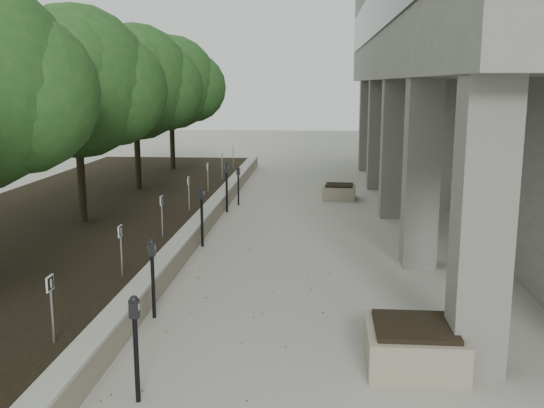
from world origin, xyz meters
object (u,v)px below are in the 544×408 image
(parking_meter_4, at_px, (227,187))
(parking_meter_3, at_px, (202,217))
(parking_meter_2, at_px, (153,279))
(planter_front, at_px, (414,345))
(parking_meter_1, at_px, (136,349))
(crabapple_tree_4, at_px, (136,107))
(planter_back, at_px, (339,192))
(crabapple_tree_3, at_px, (77,115))
(parking_meter_5, at_px, (238,186))
(crabapple_tree_5, at_px, (171,102))

(parking_meter_4, bearing_deg, parking_meter_3, -97.78)
(parking_meter_2, xyz_separation_m, planter_front, (4.09, -1.51, -0.37))
(parking_meter_1, xyz_separation_m, parking_meter_3, (-0.58, 7.43, 0.04))
(parking_meter_4, height_order, planter_front, parking_meter_4)
(crabapple_tree_4, bearing_deg, parking_meter_4, -28.22)
(planter_back, bearing_deg, crabapple_tree_3, -139.70)
(crabapple_tree_3, bearing_deg, parking_meter_1, -65.12)
(parking_meter_1, distance_m, parking_meter_2, 2.82)
(parking_meter_3, xyz_separation_m, planter_front, (4.13, -6.17, -0.43))
(parking_meter_3, xyz_separation_m, parking_meter_5, (0.22, 5.19, -0.11))
(planter_back, bearing_deg, crabapple_tree_4, -173.88)
(parking_meter_3, height_order, planter_back, parking_meter_3)
(planter_back, bearing_deg, parking_meter_4, -144.80)
(parking_meter_4, bearing_deg, parking_meter_2, -97.47)
(crabapple_tree_3, distance_m, planter_back, 9.30)
(crabapple_tree_3, relative_size, parking_meter_4, 3.50)
(planter_back, bearing_deg, parking_meter_5, -157.53)
(planter_front, bearing_deg, parking_meter_1, -160.52)
(crabapple_tree_5, relative_size, planter_back, 4.99)
(parking_meter_2, height_order, planter_back, parking_meter_2)
(parking_meter_2, distance_m, parking_meter_4, 8.74)
(parking_meter_5, xyz_separation_m, planter_front, (3.92, -11.37, -0.32))
(parking_meter_3, bearing_deg, crabapple_tree_3, 173.92)
(crabapple_tree_3, xyz_separation_m, planter_back, (6.75, 5.72, -2.87))
(parking_meter_1, bearing_deg, planter_front, 20.31)
(crabapple_tree_5, xyz_separation_m, parking_meter_1, (3.83, -18.26, -2.43))
(parking_meter_5, relative_size, planter_back, 1.15)
(parking_meter_4, bearing_deg, planter_front, -75.82)
(parking_meter_4, relative_size, parking_meter_5, 1.24)
(parking_meter_3, relative_size, parking_meter_4, 0.95)
(parking_meter_2, distance_m, parking_meter_3, 4.66)
(parking_meter_2, xyz_separation_m, planter_back, (3.45, 11.21, -0.43))
(crabapple_tree_4, bearing_deg, parking_meter_1, -73.89)
(parking_meter_1, distance_m, parking_meter_3, 7.45)
(crabapple_tree_3, distance_m, parking_meter_1, 9.42)
(crabapple_tree_5, bearing_deg, crabapple_tree_4, -90.00)
(parking_meter_4, bearing_deg, planter_back, 27.41)
(parking_meter_1, bearing_deg, planter_back, 79.03)
(parking_meter_4, bearing_deg, crabapple_tree_5, 107.95)
(parking_meter_2, height_order, parking_meter_4, parking_meter_4)
(planter_front, bearing_deg, parking_meter_3, 123.82)
(planter_front, bearing_deg, parking_meter_4, 111.96)
(crabapple_tree_5, relative_size, parking_meter_1, 3.93)
(parking_meter_3, distance_m, parking_meter_5, 5.20)
(crabapple_tree_3, height_order, parking_meter_5, crabapple_tree_3)
(parking_meter_1, distance_m, planter_front, 3.79)
(parking_meter_4, xyz_separation_m, planter_front, (4.13, -10.26, -0.47))
(parking_meter_2, bearing_deg, parking_meter_4, 85.47)
(crabapple_tree_5, distance_m, parking_meter_5, 7.07)
(parking_meter_1, xyz_separation_m, planter_front, (3.56, 1.26, -0.38))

